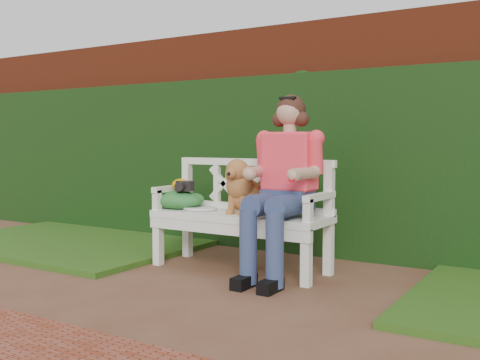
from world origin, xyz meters
The scene contains 11 objects.
ground centered at (0.00, 0.00, 0.00)m, with size 60.00×60.00×0.00m, color brown.
brick_wall centered at (0.00, 1.90, 1.10)m, with size 10.00×0.30×2.20m, color maroon.
ivy_hedge centered at (0.00, 1.68, 0.85)m, with size 10.00×0.18×1.70m, color #19370D.
grass_left centered at (-2.40, 0.90, 0.03)m, with size 2.60×2.00×0.05m, color #1A3210.
garden_bench centered at (-0.32, 0.77, 0.24)m, with size 1.58×0.60×0.48m, color white, non-canonical shape.
seated_woman centered at (0.12, 0.75, 0.71)m, with size 0.60×0.80×1.42m, color #F74B58, non-canonical shape.
dog centered at (-0.28, 0.77, 0.71)m, with size 0.30×0.41×0.45m, color #B3832F, non-canonical shape.
tennis_racket centered at (-0.74, 0.75, 0.49)m, with size 0.61×0.25×0.03m, color white, non-canonical shape.
green_bag centered at (-0.93, 0.73, 0.56)m, with size 0.46×0.36×0.16m, color #367E30, non-canonical shape.
camera_item centered at (-0.85, 0.72, 0.68)m, with size 0.13×0.10×0.09m, color black.
baseball_glove centered at (-0.92, 0.75, 0.69)m, with size 0.16×0.12×0.10m, color #D48B03.
Camera 1 is at (2.08, -3.16, 1.07)m, focal length 42.00 mm.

